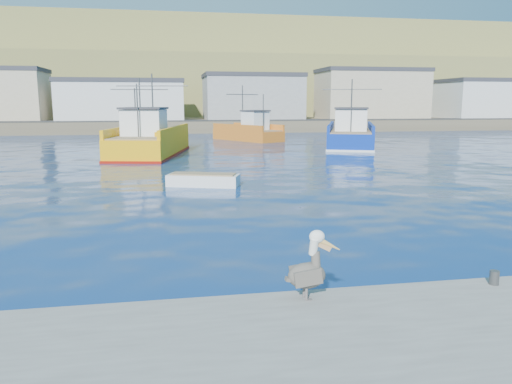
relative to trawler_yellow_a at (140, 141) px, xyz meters
The scene contains 9 objects.
ground 31.59m from the trawler_yellow_a, 79.30° to the right, with size 260.00×260.00×0.00m, color navy.
dock_bollards 35.03m from the trawler_yellow_a, 79.37° to the right, with size 36.20×0.20×0.30m.
far_shore 78.80m from the trawler_yellow_a, 85.71° to the left, with size 200.00×81.00×24.00m.
trawler_yellow_a is the anchor object (origin of this frame).
trawler_yellow_b 1.75m from the trawler_yellow_a, 60.87° to the right, with size 6.87×13.33×6.69m.
trawler_blue 20.15m from the trawler_yellow_a, ahead, with size 8.16×12.69×6.60m.
boat_orange 17.04m from the trawler_yellow_a, 47.63° to the left, with size 7.37×9.23×6.14m.
skiff_mid 18.26m from the trawler_yellow_a, 77.32° to the right, with size 3.88×2.41×0.80m.
pelican 34.80m from the trawler_yellow_a, 82.07° to the right, with size 1.11×0.46×1.37m.
Camera 1 is at (-3.70, -12.34, 4.28)m, focal length 35.00 mm.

